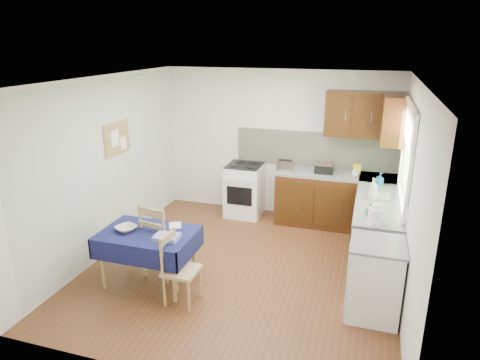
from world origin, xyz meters
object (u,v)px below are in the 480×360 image
(sandwich_press, at_px, (324,168))
(chair_far, at_px, (160,238))
(toaster, at_px, (285,166))
(dish_rack, at_px, (374,194))
(kettle, at_px, (375,215))
(dining_table, at_px, (148,240))
(chair_near, at_px, (178,266))

(sandwich_press, bearing_deg, chair_far, -149.71)
(toaster, bearing_deg, chair_far, -141.56)
(sandwich_press, relative_size, dish_rack, 0.67)
(kettle, bearing_deg, toaster, 128.33)
(dish_rack, bearing_deg, toaster, 172.97)
(dining_table, bearing_deg, chair_far, 87.92)
(dish_rack, xyz_separation_m, kettle, (0.02, -1.00, 0.09))
(toaster, distance_m, kettle, 2.30)
(toaster, height_order, sandwich_press, toaster)
(toaster, height_order, kettle, kettle)
(dining_table, distance_m, chair_near, 0.60)
(dining_table, relative_size, dish_rack, 2.71)
(kettle, bearing_deg, dish_rack, 91.08)
(chair_near, distance_m, kettle, 2.36)
(dining_table, height_order, dish_rack, dish_rack)
(sandwich_press, bearing_deg, toaster, 166.53)
(dining_table, distance_m, sandwich_press, 3.12)
(dining_table, xyz_separation_m, toaster, (1.22, 2.39, 0.39))
(chair_near, height_order, toaster, toaster)
(chair_far, xyz_separation_m, toaster, (1.16, 2.19, 0.45))
(chair_far, xyz_separation_m, sandwich_press, (1.79, 2.28, 0.45))
(sandwich_press, distance_m, dish_rack, 1.19)
(chair_far, relative_size, sandwich_press, 3.53)
(sandwich_press, height_order, dish_rack, dish_rack)
(dish_rack, distance_m, kettle, 1.00)
(sandwich_press, bearing_deg, dining_table, -148.25)
(chair_near, bearing_deg, sandwich_press, -23.78)
(chair_far, height_order, chair_near, chair_far)
(chair_near, height_order, kettle, kettle)
(toaster, xyz_separation_m, sandwich_press, (0.63, 0.09, -0.01))
(chair_far, distance_m, kettle, 2.66)
(chair_far, height_order, toaster, toaster)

